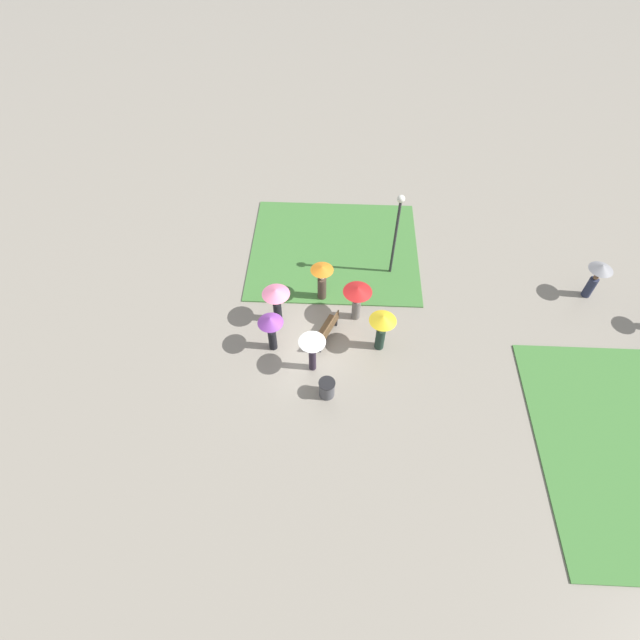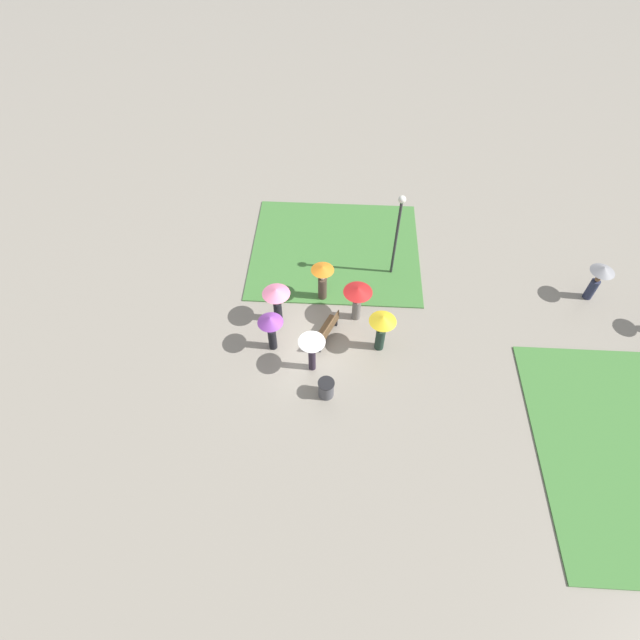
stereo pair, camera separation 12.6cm
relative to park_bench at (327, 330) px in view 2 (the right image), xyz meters
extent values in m
plane|color=gray|center=(0.29, -0.76, -0.47)|extent=(90.00, 90.00, 0.00)
cube|color=#427A38|center=(-5.25, 0.17, -0.44)|extent=(6.92, 7.93, 0.06)
cube|color=#427A38|center=(4.48, 10.47, -0.44)|extent=(8.78, 5.75, 0.06)
cube|color=brown|center=(-0.03, -0.06, -0.04)|extent=(1.74, 1.08, 0.05)
cube|color=brown|center=(0.04, 0.10, 0.21)|extent=(1.59, 0.75, 0.45)
cube|color=#232326|center=(-0.72, 0.25, -0.27)|extent=(0.23, 0.38, 0.40)
cube|color=#232326|center=(0.67, -0.37, -0.27)|extent=(0.23, 0.38, 0.40)
cylinder|color=#2D2D30|center=(-3.90, 2.78, 1.51)|extent=(0.12, 0.12, 3.96)
sphere|color=white|center=(-3.90, 2.78, 3.66)|extent=(0.32, 0.32, 0.32)
cylinder|color=#4C4C51|center=(2.70, 0.10, -0.08)|extent=(0.58, 0.58, 0.78)
cylinder|color=black|center=(2.70, 0.10, 0.32)|extent=(0.63, 0.63, 0.03)
cylinder|color=#1E3328|center=(0.38, 2.14, 0.09)|extent=(0.53, 0.53, 1.11)
sphere|color=brown|center=(0.38, 2.14, 0.76)|extent=(0.22, 0.22, 0.22)
cylinder|color=#4C4C4F|center=(0.38, 2.14, 1.04)|extent=(0.02, 0.02, 0.35)
cone|color=gold|center=(0.38, 2.14, 1.35)|extent=(1.07, 1.07, 0.27)
cylinder|color=slate|center=(-1.15, 1.19, 0.04)|extent=(0.51, 0.51, 1.02)
sphere|color=tan|center=(-1.15, 1.19, 0.67)|extent=(0.22, 0.22, 0.22)
cylinder|color=#4C4C4F|center=(-1.15, 1.19, 0.95)|extent=(0.02, 0.02, 0.35)
cone|color=red|center=(-1.15, 1.19, 1.25)|extent=(1.19, 1.19, 0.25)
cylinder|color=#2D2333|center=(1.52, -0.50, 0.10)|extent=(0.28, 0.28, 1.15)
sphere|color=tan|center=(1.52, -0.50, 0.79)|extent=(0.22, 0.22, 0.22)
cylinder|color=#4C4C4F|center=(1.52, -0.50, 1.07)|extent=(0.02, 0.02, 0.35)
cone|color=white|center=(1.52, -0.50, 1.34)|extent=(1.02, 1.02, 0.19)
cylinder|color=#47382D|center=(-2.19, -0.29, 0.12)|extent=(0.40, 0.40, 1.18)
sphere|color=beige|center=(-2.19, -0.29, 0.81)|extent=(0.20, 0.20, 0.20)
cylinder|color=#4C4C4F|center=(-2.19, -0.29, 1.08)|extent=(0.02, 0.02, 0.35)
cone|color=orange|center=(-2.19, -0.29, 1.36)|extent=(0.97, 0.97, 0.20)
cylinder|color=black|center=(0.60, -2.15, 0.06)|extent=(0.46, 0.46, 1.06)
sphere|color=#997051|center=(0.60, -2.15, 0.69)|extent=(0.19, 0.19, 0.19)
cylinder|color=#4C4C4F|center=(0.60, -2.15, 0.96)|extent=(0.02, 0.02, 0.35)
cone|color=#703389|center=(0.60, -2.15, 1.27)|extent=(1.00, 1.00, 0.27)
cylinder|color=black|center=(-0.86, -2.08, 0.06)|extent=(0.49, 0.49, 1.05)
sphere|color=#997051|center=(-0.86, -2.08, 0.69)|extent=(0.22, 0.22, 0.22)
cylinder|color=#4C4C4F|center=(-0.86, -2.08, 0.98)|extent=(0.02, 0.02, 0.35)
cone|color=pink|center=(-0.86, -2.08, 1.28)|extent=(1.14, 1.14, 0.25)
cylinder|color=#282D47|center=(-2.86, 11.37, 0.04)|extent=(0.48, 0.48, 1.02)
sphere|color=brown|center=(-2.86, 11.37, 0.66)|extent=(0.22, 0.22, 0.22)
cylinder|color=#4C4C4F|center=(-2.86, 11.37, 0.95)|extent=(0.02, 0.02, 0.35)
cone|color=gray|center=(-2.86, 11.37, 1.25)|extent=(1.01, 1.01, 0.25)
camera|label=1|loc=(12.41, 0.28, 16.02)|focal=28.00mm
camera|label=2|loc=(12.40, 0.40, 16.02)|focal=28.00mm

